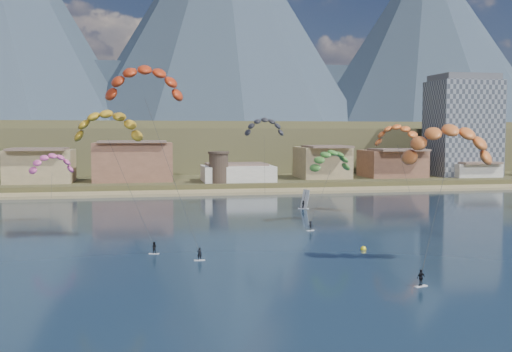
# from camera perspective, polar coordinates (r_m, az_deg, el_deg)

# --- Properties ---
(ground) EXTENTS (2400.00, 2400.00, 0.00)m
(ground) POSITION_cam_1_polar(r_m,az_deg,el_deg) (54.26, 6.41, -13.12)
(ground) COLOR black
(ground) RESTS_ON ground
(beach) EXTENTS (2200.00, 12.00, 0.90)m
(beach) POSITION_cam_1_polar(r_m,az_deg,el_deg) (157.04, -4.99, -1.57)
(beach) COLOR tan
(beach) RESTS_ON ground
(land) EXTENTS (2200.00, 900.00, 4.00)m
(land) POSITION_cam_1_polar(r_m,az_deg,el_deg) (609.88, -9.19, 2.69)
(land) COLOR brown
(land) RESTS_ON ground
(foothills) EXTENTS (940.00, 210.00, 18.00)m
(foothills) POSITION_cam_1_polar(r_m,az_deg,el_deg) (284.54, -3.02, 2.83)
(foothills) COLOR brown
(foothills) RESTS_ON ground
(mountain_ridge) EXTENTS (2060.00, 480.00, 400.00)m
(mountain_ridge) POSITION_cam_1_polar(r_m,az_deg,el_deg) (883.37, -10.73, 12.93)
(mountain_ridge) COLOR #2C3A4A
(mountain_ridge) RESTS_ON ground
(town) EXTENTS (400.00, 24.00, 12.00)m
(town) POSITION_cam_1_polar(r_m,az_deg,el_deg) (173.44, -18.81, 1.34)
(town) COLOR silver
(town) RESTS_ON ground
(apartment_tower) EXTENTS (20.00, 16.00, 32.00)m
(apartment_tower) POSITION_cam_1_polar(r_m,az_deg,el_deg) (203.86, 18.90, 4.50)
(apartment_tower) COLOR gray
(apartment_tower) RESTS_ON ground
(watchtower) EXTENTS (5.82, 5.82, 8.60)m
(watchtower) POSITION_cam_1_polar(r_m,az_deg,el_deg) (165.02, -3.55, 0.85)
(watchtower) COLOR #47382D
(watchtower) RESTS_ON ground
(kitesurfer_red) EXTENTS (12.78, 14.38, 27.43)m
(kitesurfer_red) POSITION_cam_1_polar(r_m,az_deg,el_deg) (86.55, -10.47, 9.09)
(kitesurfer_red) COLOR silver
(kitesurfer_red) RESTS_ON ground
(kitesurfer_yellow) EXTENTS (12.55, 15.35, 22.00)m
(kitesurfer_yellow) POSITION_cam_1_polar(r_m,az_deg,el_deg) (91.82, -13.79, 5.04)
(kitesurfer_yellow) COLOR silver
(kitesurfer_yellow) RESTS_ON ground
(kitesurfer_orange) EXTENTS (14.57, 13.76, 19.76)m
(kitesurfer_orange) POSITION_cam_1_polar(r_m,az_deg,el_deg) (76.26, 17.65, 3.41)
(kitesurfer_orange) COLOR silver
(kitesurfer_orange) RESTS_ON ground
(kitesurfer_green) EXTENTS (10.97, 11.09, 14.87)m
(kitesurfer_green) POSITION_cam_1_polar(r_m,az_deg,el_deg) (106.80, 7.04, 1.71)
(kitesurfer_green) COLOR silver
(kitesurfer_green) RESTS_ON ground
(distant_kite_pink) EXTENTS (8.42, 7.03, 14.30)m
(distant_kite_pink) POSITION_cam_1_polar(r_m,az_deg,el_deg) (110.40, -18.72, 1.43)
(distant_kite_pink) COLOR #262626
(distant_kite_pink) RESTS_ON ground
(distant_kite_dark) EXTENTS (9.07, 6.00, 20.53)m
(distant_kite_dark) POSITION_cam_1_polar(r_m,az_deg,el_deg) (130.83, 0.79, 4.94)
(distant_kite_dark) COLOR #262626
(distant_kite_dark) RESTS_ON ground
(distant_kite_orange) EXTENTS (9.64, 9.59, 19.19)m
(distant_kite_orange) POSITION_cam_1_polar(r_m,az_deg,el_deg) (122.01, 13.22, 4.08)
(distant_kite_orange) COLOR #262626
(distant_kite_orange) RESTS_ON ground
(windsurfer) EXTENTS (2.33, 2.57, 3.99)m
(windsurfer) POSITION_cam_1_polar(r_m,az_deg,el_deg) (126.41, 4.56, -2.52)
(windsurfer) COLOR silver
(windsurfer) RESTS_ON ground
(buoy) EXTENTS (0.77, 0.77, 0.77)m
(buoy) POSITION_cam_1_polar(r_m,az_deg,el_deg) (84.22, 10.09, -6.79)
(buoy) COLOR yellow
(buoy) RESTS_ON ground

